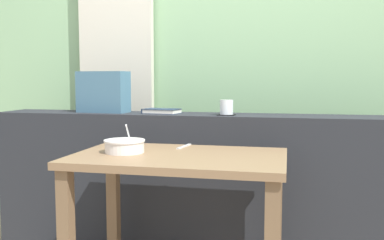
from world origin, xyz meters
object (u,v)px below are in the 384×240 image
at_px(closed_book, 162,111).
at_px(breakfast_table, 179,182).
at_px(soup_bowl, 125,146).
at_px(fork_utensil, 184,146).
at_px(juice_glass, 226,108).
at_px(throw_pillow, 103,92).
at_px(coaster_square, 226,115).

bearing_deg(closed_book, breakfast_table, -66.01).
xyz_separation_m(breakfast_table, closed_book, (-0.26, 0.59, 0.29)).
distance_m(soup_bowl, fork_utensil, 0.34).
xyz_separation_m(breakfast_table, juice_glass, (0.15, 0.54, 0.32)).
xyz_separation_m(juice_glass, throw_pillow, (-0.80, 0.05, 0.09)).
bearing_deg(juice_glass, throw_pillow, 176.43).
bearing_deg(fork_utensil, coaster_square, 68.15).
bearing_deg(coaster_square, juice_glass, 0.00).
relative_size(juice_glass, fork_utensil, 0.51).
bearing_deg(coaster_square, closed_book, 173.22).
relative_size(closed_book, throw_pillow, 0.74).
bearing_deg(throw_pillow, fork_utensil, -30.13).
xyz_separation_m(closed_book, soup_bowl, (-0.01, -0.59, -0.13)).
height_order(juice_glass, throw_pillow, throw_pillow).
relative_size(throw_pillow, soup_bowl, 1.60).
bearing_deg(soup_bowl, fork_utensil, 43.96).
height_order(closed_book, fork_utensil, closed_book).
relative_size(breakfast_table, juice_glass, 11.67).
distance_m(juice_glass, soup_bowl, 0.70).
height_order(breakfast_table, soup_bowl, soup_bowl).
bearing_deg(breakfast_table, soup_bowl, -179.55).
bearing_deg(soup_bowl, closed_book, 88.87).
distance_m(throw_pillow, soup_bowl, 0.74).
xyz_separation_m(coaster_square, throw_pillow, (-0.80, 0.05, 0.13)).
bearing_deg(breakfast_table, coaster_square, 74.45).
bearing_deg(coaster_square, fork_utensil, -120.51).
height_order(soup_bowl, fork_utensil, soup_bowl).
distance_m(juice_glass, throw_pillow, 0.80).
distance_m(breakfast_table, fork_utensil, 0.27).
distance_m(coaster_square, fork_utensil, 0.39).
height_order(closed_book, soup_bowl, closed_book).
xyz_separation_m(breakfast_table, fork_utensil, (-0.03, 0.23, 0.13)).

